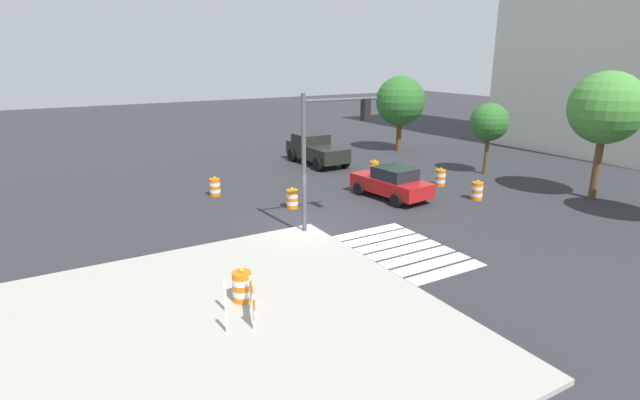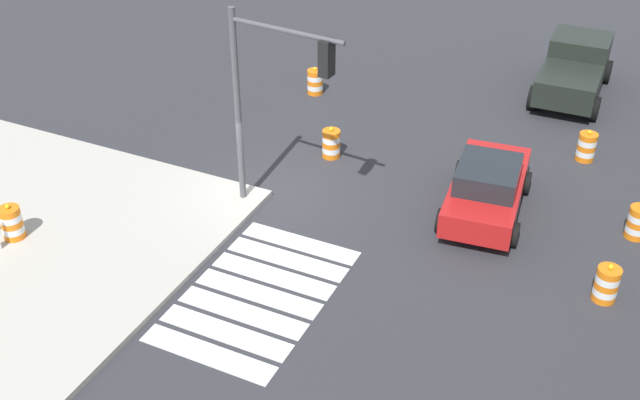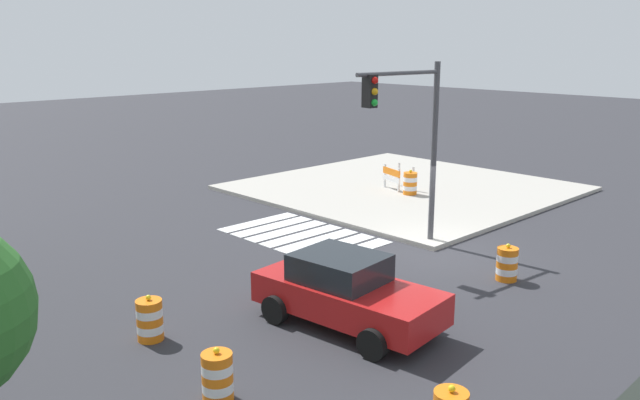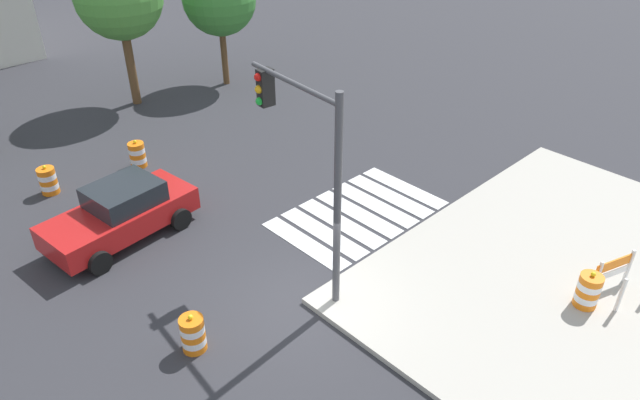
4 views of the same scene
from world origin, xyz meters
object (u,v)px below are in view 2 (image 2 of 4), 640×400
Objects in this scene: sports_car at (487,187)px; pickup_truck at (575,67)px; traffic_barrel_median_near at (606,284)px; traffic_barrel_far_curb at (315,82)px; traffic_barrel_on_sidewalk at (12,223)px; traffic_light_pole at (272,82)px; traffic_barrel_crosswalk_end at (331,144)px; traffic_barrel_near_corner at (638,222)px; traffic_barrel_median_far at (586,147)px.

sports_car is 9.16m from pickup_truck.
traffic_barrel_median_near is at bearing 55.86° from sports_car.
pickup_truck is 5.09× the size of traffic_barrel_median_near.
traffic_barrel_on_sidewalk is at bearing -14.95° from traffic_barrel_far_curb.
traffic_barrel_on_sidewalk is at bearing -52.79° from traffic_light_pole.
traffic_barrel_crosswalk_end is 1.00× the size of traffic_barrel_median_near.
traffic_barrel_near_corner and traffic_barrel_median_near have the same top height.
traffic_barrel_median_far is at bearing 114.04° from traffic_barrel_crosswalk_end.
traffic_barrel_crosswalk_end is (-1.02, -5.15, -0.36)m from sports_car.
traffic_barrel_near_corner is 12.33m from traffic_barrel_far_curb.
traffic_light_pole is (6.68, -7.22, 3.46)m from traffic_barrel_median_far.
traffic_barrel_near_corner is (8.53, 3.17, -0.52)m from pickup_truck.
traffic_barrel_far_curb is 0.19× the size of traffic_light_pole.
sports_car is 0.86× the size of pickup_truck.
traffic_barrel_median_far is at bearing 130.48° from traffic_barrel_on_sidewalk.
traffic_barrel_near_corner and traffic_barrel_crosswalk_end have the same top height.
sports_car reaches higher than traffic_barrel_on_sidewalk.
traffic_barrel_far_curb is at bearing -123.43° from traffic_barrel_median_near.
traffic_barrel_median_near is 1.00× the size of traffic_barrel_on_sidewalk.
traffic_barrel_on_sidewalk is at bearing -35.99° from pickup_truck.
traffic_light_pole is (3.06, -9.11, 3.46)m from traffic_barrel_near_corner.
traffic_barrel_near_corner is at bearing 27.65° from traffic_barrel_median_far.
traffic_barrel_median_near is 1.00× the size of traffic_barrel_median_far.
traffic_barrel_crosswalk_end is 1.00× the size of traffic_barrel_median_far.
pickup_truck reaches higher than traffic_barrel_median_far.
sports_car is 4.39× the size of traffic_barrel_median_near.
pickup_truck is at bearing 143.99° from traffic_barrel_crosswalk_end.
sports_car is at bearing 56.91° from traffic_barrel_far_curb.
pickup_truck is at bearing -165.46° from traffic_barrel_median_far.
traffic_barrel_median_far is (-3.20, 7.17, 0.00)m from traffic_barrel_crosswalk_end.
traffic_barrel_median_far is 1.00× the size of traffic_barrel_on_sidewalk.
traffic_light_pole reaches higher than traffic_barrel_crosswalk_end.
traffic_light_pole reaches higher than sports_car.
traffic_barrel_near_corner is 1.00× the size of traffic_barrel_on_sidewalk.
traffic_barrel_median_far is at bearing 85.58° from traffic_barrel_far_curb.
traffic_light_pole is at bearing -47.21° from traffic_barrel_median_far.
traffic_barrel_median_far is at bearing -152.35° from traffic_barrel_near_corner.
sports_car is 4.39× the size of traffic_barrel_median_far.
traffic_barrel_median_near is (3.00, -0.37, 0.00)m from traffic_barrel_near_corner.
traffic_barrel_crosswalk_end is at bearing 32.03° from traffic_barrel_far_curb.
traffic_barrel_crosswalk_end is 9.34m from traffic_barrel_median_near.
pickup_truck is 5.09× the size of traffic_barrel_crosswalk_end.
sports_car is 12.62m from traffic_barrel_on_sidewalk.
traffic_barrel_median_near is 13.37m from traffic_barrel_far_curb.
traffic_barrel_near_corner is 16.33m from traffic_barrel_on_sidewalk.
traffic_barrel_near_corner is 1.00× the size of traffic_barrel_median_far.
sports_car reaches higher than traffic_barrel_far_curb.
pickup_truck is 5.09× the size of traffic_barrel_near_corner.
pickup_truck is at bearing -159.61° from traffic_barrel_near_corner.
sports_car is at bearing -81.36° from traffic_barrel_near_corner.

